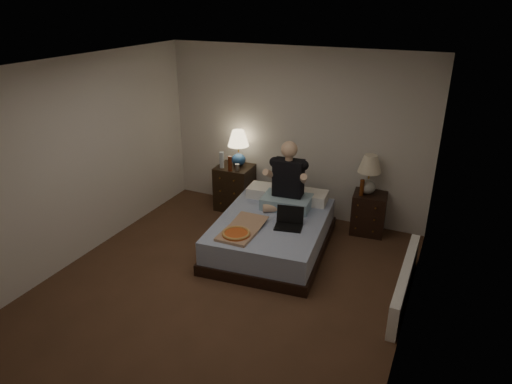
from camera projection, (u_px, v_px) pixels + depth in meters
The scene contains 19 objects.
floor at pixel (224, 286), 5.34m from camera, with size 4.00×4.50×0.00m, color brown.
ceiling at pixel (216, 67), 4.34m from camera, with size 4.00×4.50×0.00m, color white.
wall_back at pixel (294, 134), 6.71m from camera, with size 4.00×2.50×0.00m, color silver.
wall_front at pixel (53, 311), 2.97m from camera, with size 4.00×2.50×0.00m, color silver.
wall_left at pixel (78, 161), 5.61m from camera, with size 4.50×2.50×0.00m, color silver.
wall_right at pixel (417, 225), 4.07m from camera, with size 4.50×2.50×0.00m, color silver.
bed at pixel (272, 234), 6.04m from camera, with size 1.34×1.79×0.45m, color #556FAB.
nightstand_left at pixel (235, 187), 7.17m from camera, with size 0.54×0.48×0.70m, color black.
nightstand_right at pixel (369, 213), 6.45m from camera, with size 0.46×0.41×0.59m, color black.
lamp_left at pixel (238, 148), 6.97m from camera, with size 0.32×0.32×0.56m, color #26518E, non-canonical shape.
lamp_right at pixel (369, 175), 6.24m from camera, with size 0.32×0.32×0.56m, color gray, non-canonical shape.
water_bottle at pixel (222, 160), 6.94m from camera, with size 0.07×0.07×0.25m, color silver.
soda_can at pixel (237, 167), 6.86m from camera, with size 0.07×0.07×0.10m, color #A4A39F.
beer_bottle_left at pixel (230, 164), 6.82m from camera, with size 0.06×0.06×0.23m, color #571F0C.
beer_bottle_right at pixel (362, 188), 6.25m from camera, with size 0.06×0.06×0.23m, color #58270C.
person at pixel (288, 176), 6.09m from camera, with size 0.66×0.52×0.93m, color black, non-canonical shape.
laptop at pixel (289, 219), 5.68m from camera, with size 0.34×0.28×0.24m, color black, non-canonical shape.
pizza_box at pixel (236, 234), 5.49m from camera, with size 0.40×0.76×0.08m, color tan, non-canonical shape.
radiator at pixel (404, 282), 5.07m from camera, with size 0.10×1.60×0.40m, color white.
Camera 1 is at (2.22, -3.88, 3.14)m, focal length 32.00 mm.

